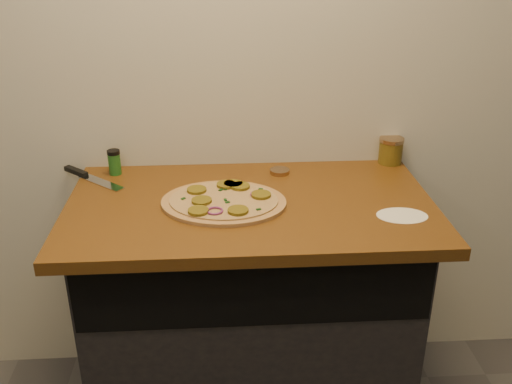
{
  "coord_description": "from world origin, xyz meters",
  "views": [
    {
      "loc": [
        -0.09,
        -0.26,
        1.71
      ],
      "look_at": [
        0.02,
        1.38,
        0.95
      ],
      "focal_mm": 40.0,
      "sensor_mm": 36.0,
      "label": 1
    }
  ],
  "objects": [
    {
      "name": "spice_shaker",
      "position": [
        -0.48,
        1.68,
        0.95
      ],
      "size": [
        0.05,
        0.05,
        0.09
      ],
      "color": "#1E591C",
      "rests_on": "countertop"
    },
    {
      "name": "cabinet",
      "position": [
        0.0,
        1.45,
        0.43
      ],
      "size": [
        1.1,
        0.6,
        0.86
      ],
      "primitive_type": "cube",
      "color": "black",
      "rests_on": "ground"
    },
    {
      "name": "flour_spill",
      "position": [
        0.47,
        1.28,
        0.9
      ],
      "size": [
        0.17,
        0.17,
        0.0
      ],
      "primitive_type": "cylinder",
      "rotation": [
        0.0,
        0.0,
        -0.06
      ],
      "color": "silver",
      "rests_on": "countertop"
    },
    {
      "name": "countertop",
      "position": [
        0.0,
        1.42,
        0.88
      ],
      "size": [
        1.2,
        0.7,
        0.04
      ],
      "primitive_type": "cube",
      "color": "brown",
      "rests_on": "cabinet"
    },
    {
      "name": "mason_jar_lid",
      "position": [
        0.12,
        1.64,
        0.91
      ],
      "size": [
        0.09,
        0.09,
        0.02
      ],
      "primitive_type": "cylinder",
      "rotation": [
        0.0,
        0.0,
        0.23
      ],
      "color": "#987958",
      "rests_on": "countertop"
    },
    {
      "name": "salsa_jar",
      "position": [
        0.55,
        1.72,
        0.95
      ],
      "size": [
        0.09,
        0.09,
        0.1
      ],
      "color": "maroon",
      "rests_on": "countertop"
    },
    {
      "name": "pizza",
      "position": [
        -0.09,
        1.4,
        0.91
      ],
      "size": [
        0.45,
        0.45,
        0.03
      ],
      "color": "tan",
      "rests_on": "countertop"
    },
    {
      "name": "chefs_knife",
      "position": [
        -0.57,
        1.65,
        0.91
      ],
      "size": [
        0.25,
        0.22,
        0.02
      ],
      "color": "#B7BAC1",
      "rests_on": "countertop"
    }
  ]
}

